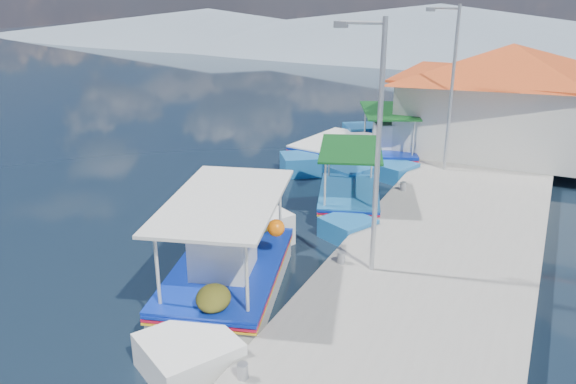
% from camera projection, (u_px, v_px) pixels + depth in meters
% --- Properties ---
extents(ground, '(160.00, 160.00, 0.00)m').
position_uv_depth(ground, '(172.00, 284.00, 14.48)').
color(ground, black).
rests_on(ground, ground).
extents(quay, '(5.00, 44.00, 0.50)m').
position_uv_depth(quay, '(454.00, 229.00, 17.10)').
color(quay, gray).
rests_on(quay, ground).
extents(bollards, '(0.20, 17.20, 0.30)m').
position_uv_depth(bollards, '(379.00, 214.00, 17.18)').
color(bollards, '#A5A8AD').
rests_on(bollards, quay).
extents(main_caique, '(4.00, 8.10, 2.78)m').
position_uv_depth(main_caique, '(231.00, 273.00, 13.87)').
color(main_caique, silver).
rests_on(main_caique, ground).
extents(caique_green_canopy, '(3.26, 6.09, 2.41)m').
position_uv_depth(caique_green_canopy, '(350.00, 199.00, 19.13)').
color(caique_green_canopy, '#195B9A').
rests_on(caique_green_canopy, ground).
extents(caique_blue_hull, '(2.88, 7.06, 1.27)m').
position_uv_depth(caique_blue_hull, '(333.00, 150.00, 24.86)').
color(caique_blue_hull, '#195B9A').
rests_on(caique_blue_hull, ground).
extents(caique_far, '(3.83, 6.41, 2.45)m').
position_uv_depth(caique_far, '(387.00, 150.00, 24.47)').
color(caique_far, '#195B9A').
rests_on(caique_far, ground).
extents(harbor_building, '(10.49, 10.49, 4.40)m').
position_uv_depth(harbor_building, '(507.00, 96.00, 23.75)').
color(harbor_building, silver).
rests_on(harbor_building, quay).
extents(lamp_post_near, '(1.21, 0.14, 6.00)m').
position_uv_depth(lamp_post_near, '(375.00, 137.00, 13.04)').
color(lamp_post_near, '#A5A8AD').
rests_on(lamp_post_near, quay).
extents(lamp_post_far, '(1.21, 0.14, 6.00)m').
position_uv_depth(lamp_post_far, '(450.00, 81.00, 20.68)').
color(lamp_post_far, '#A5A8AD').
rests_on(lamp_post_far, quay).
extents(mountain_ridge, '(171.40, 96.00, 5.50)m').
position_uv_depth(mountain_ridge, '(552.00, 37.00, 58.65)').
color(mountain_ridge, slate).
rests_on(mountain_ridge, ground).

